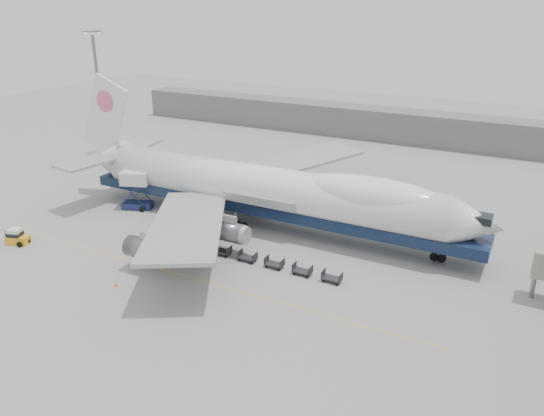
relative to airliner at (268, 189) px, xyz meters
The scene contains 16 objects.
ground 13.27m from the airliner, 93.08° to the right, with size 260.00×260.00×0.00m, color gray.
apron_line 18.87m from the airliner, 92.05° to the right, with size 60.00×0.15×0.01m, color gold.
hangar 59.01m from the airliner, 100.40° to the left, with size 110.00×8.00×7.00m, color slate.
floodlight_mast 45.14m from the airliner, 164.28° to the left, with size 2.40×2.40×25.43m.
airliner is the anchor object (origin of this frame).
catering_truck 21.86m from the airliner, behind, with size 5.11×4.29×6.02m.
baggage_tug 34.75m from the airliner, 142.09° to the right, with size 3.24×2.41×2.12m.
ground_worker 36.35m from the airliner, 143.73° to the right, with size 0.60×0.39×1.63m, color black.
traffic_cone 25.35m from the airliner, 107.12° to the right, with size 0.38×0.38×0.56m.
dolly_0 14.82m from the airliner, 126.99° to the right, with size 2.30×1.35×1.30m.
dolly_1 13.05m from the airliner, 112.36° to the right, with size 2.30×1.35×1.30m.
dolly_2 12.25m from the airliner, 93.97° to the right, with size 2.30×1.35×1.30m.
dolly_3 12.59m from the airliner, 74.76° to the right, with size 2.30×1.35×1.30m.
dolly_4 14.00m from the airliner, 58.43° to the right, with size 2.30×1.35×1.30m.
dolly_5 16.20m from the airliner, 46.28° to the right, with size 2.30×1.35×1.30m.
dolly_6 18.91m from the airliner, 37.60° to the right, with size 2.30×1.35×1.30m.
Camera 1 is at (34.15, -50.69, 31.04)m, focal length 35.00 mm.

